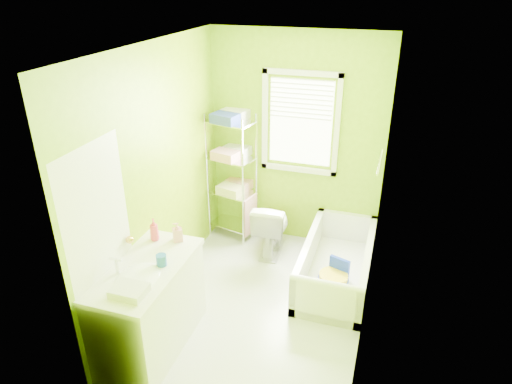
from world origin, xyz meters
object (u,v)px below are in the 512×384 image
(vanity, at_px, (149,305))
(wire_shelf_unit, at_px, (233,163))
(toilet, at_px, (272,226))
(bathtub, at_px, (336,268))

(vanity, distance_m, wire_shelf_unit, 2.18)
(wire_shelf_unit, bearing_deg, toilet, -23.04)
(vanity, height_order, wire_shelf_unit, wire_shelf_unit)
(bathtub, distance_m, toilet, 0.95)
(bathtub, xyz_separation_m, vanity, (-1.46, -1.50, 0.30))
(toilet, distance_m, wire_shelf_unit, 0.91)
(vanity, bearing_deg, wire_shelf_unit, 89.23)
(toilet, xyz_separation_m, wire_shelf_unit, (-0.57, 0.24, 0.67))
(wire_shelf_unit, bearing_deg, vanity, -90.77)
(bathtub, bearing_deg, wire_shelf_unit, 156.98)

